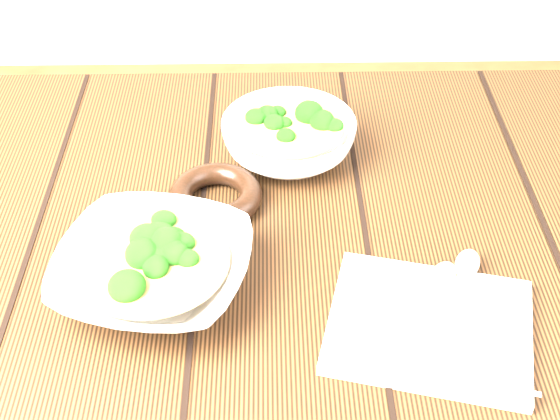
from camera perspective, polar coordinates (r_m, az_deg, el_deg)
name	(u,v)px	position (r m, az deg, el deg)	size (l,w,h in m)	color
table	(221,313)	(1.02, -4.34, -7.50)	(1.20, 0.80, 0.75)	#382110
soup_bowl_front	(153,269)	(0.87, -9.25, -4.29)	(0.25, 0.25, 0.06)	silver
soup_bowl_back	(289,138)	(1.05, 0.64, 5.30)	(0.22, 0.22, 0.06)	silver
trivet	(216,195)	(0.98, -4.73, 1.08)	(0.12, 0.12, 0.03)	black
napkin	(429,326)	(0.85, 10.87, -8.32)	(0.21, 0.17, 0.01)	beige
spoon_left	(432,295)	(0.86, 11.06, -6.14)	(0.10, 0.16, 0.01)	#A7A493
spoon_right	(461,283)	(0.88, 13.12, -5.25)	(0.08, 0.17, 0.01)	#A7A493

